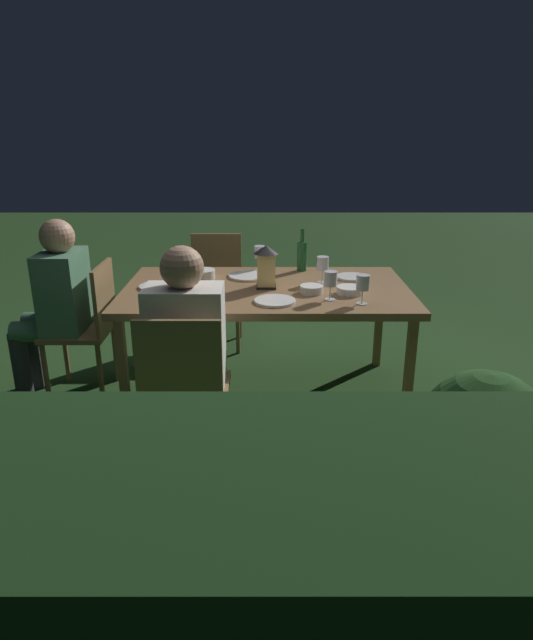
{
  "coord_description": "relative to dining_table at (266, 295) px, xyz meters",
  "views": [
    {
      "loc": [
        0.0,
        3.32,
        1.68
      ],
      "look_at": [
        0.0,
        0.0,
        0.51
      ],
      "focal_mm": 31.08,
      "sensor_mm": 36.0,
      "label": 1
    }
  ],
  "objects": [
    {
      "name": "ground_plane",
      "position": [
        0.0,
        0.0,
        -0.68
      ],
      "size": [
        16.0,
        16.0,
        0.0
      ],
      "primitive_type": "plane",
      "color": "#26471E"
    },
    {
      "name": "dining_table",
      "position": [
        0.0,
        0.0,
        0.0
      ],
      "size": [
        1.77,
        1.03,
        0.73
      ],
      "color": "olive",
      "rests_on": "ground"
    },
    {
      "name": "chair_side_right_b",
      "position": [
        0.4,
        0.91,
        -0.19
      ],
      "size": [
        0.42,
        0.4,
        0.87
      ],
      "color": "brown",
      "rests_on": "ground"
    },
    {
      "name": "person_in_cream",
      "position": [
        0.4,
        0.71,
        -0.04
      ],
      "size": [
        0.38,
        0.47,
        1.15
      ],
      "color": "white",
      "rests_on": "ground"
    },
    {
      "name": "chair_side_left_b",
      "position": [
        0.4,
        -0.91,
        -0.19
      ],
      "size": [
        0.42,
        0.4,
        0.87
      ],
      "color": "brown",
      "rests_on": "ground"
    },
    {
      "name": "chair_head_far",
      "position": [
        1.13,
        0.0,
        -0.19
      ],
      "size": [
        0.4,
        0.42,
        0.87
      ],
      "color": "brown",
      "rests_on": "ground"
    },
    {
      "name": "person_in_green",
      "position": [
        1.33,
        0.0,
        -0.04
      ],
      "size": [
        0.48,
        0.38,
        1.15
      ],
      "color": "#4C7A5B",
      "rests_on": "ground"
    },
    {
      "name": "lantern_centerpiece",
      "position": [
        -0.0,
        0.01,
        0.2
      ],
      "size": [
        0.15,
        0.15,
        0.27
      ],
      "color": "black",
      "rests_on": "dining_table"
    },
    {
      "name": "green_bottle_on_table",
      "position": [
        -0.25,
        -0.41,
        0.16
      ],
      "size": [
        0.07,
        0.07,
        0.29
      ],
      "color": "#1E5B2D",
      "rests_on": "dining_table"
    },
    {
      "name": "wine_glass_a",
      "position": [
        -0.37,
        0.26,
        0.17
      ],
      "size": [
        0.08,
        0.08,
        0.17
      ],
      "color": "silver",
      "rests_on": "dining_table"
    },
    {
      "name": "wine_glass_b",
      "position": [
        -0.54,
        0.34,
        0.17
      ],
      "size": [
        0.08,
        0.08,
        0.17
      ],
      "color": "silver",
      "rests_on": "dining_table"
    },
    {
      "name": "wine_glass_c",
      "position": [
        0.05,
        -0.43,
        0.17
      ],
      "size": [
        0.08,
        0.08,
        0.17
      ],
      "color": "silver",
      "rests_on": "dining_table"
    },
    {
      "name": "wine_glass_d",
      "position": [
        -0.36,
        -0.11,
        0.17
      ],
      "size": [
        0.08,
        0.08,
        0.17
      ],
      "color": "silver",
      "rests_on": "dining_table"
    },
    {
      "name": "plate_a",
      "position": [
        0.68,
        0.01,
        0.06
      ],
      "size": [
        0.22,
        0.22,
        0.01
      ],
      "primitive_type": "cylinder",
      "color": "silver",
      "rests_on": "dining_table"
    },
    {
      "name": "plate_b",
      "position": [
        -0.57,
        -0.21,
        0.06
      ],
      "size": [
        0.21,
        0.21,
        0.01
      ],
      "primitive_type": "cylinder",
      "color": "silver",
      "rests_on": "dining_table"
    },
    {
      "name": "plate_c",
      "position": [
        -0.05,
        0.31,
        0.06
      ],
      "size": [
        0.24,
        0.24,
        0.01
      ],
      "primitive_type": "cylinder",
      "color": "white",
      "rests_on": "dining_table"
    },
    {
      "name": "plate_d",
      "position": [
        0.12,
        -0.24,
        0.06
      ],
      "size": [
        0.26,
        0.26,
        0.01
      ],
      "primitive_type": "cylinder",
      "color": "white",
      "rests_on": "dining_table"
    },
    {
      "name": "bowl_olives",
      "position": [
        -0.5,
        0.15,
        0.07
      ],
      "size": [
        0.16,
        0.16,
        0.05
      ],
      "color": "silver",
      "rests_on": "dining_table"
    },
    {
      "name": "bowl_bread",
      "position": [
        -0.27,
        0.13,
        0.08
      ],
      "size": [
        0.14,
        0.14,
        0.05
      ],
      "color": "silver",
      "rests_on": "dining_table"
    },
    {
      "name": "bowl_salad",
      "position": [
        0.41,
        -0.21,
        0.08
      ],
      "size": [
        0.15,
        0.15,
        0.06
      ],
      "color": "silver",
      "rests_on": "dining_table"
    },
    {
      "name": "hedge_backdrop",
      "position": [
        0.0,
        2.26,
        -0.2
      ],
      "size": [
        4.88,
        0.73,
        0.96
      ],
      "primitive_type": "cube",
      "color": "#193816",
      "rests_on": "ground"
    },
    {
      "name": "potted_plant_corner",
      "position": [
        -0.86,
        1.42,
        -0.21
      ],
      "size": [
        0.52,
        0.52,
        0.79
      ],
      "color": "brown",
      "rests_on": "ground"
    }
  ]
}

